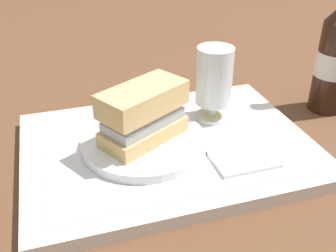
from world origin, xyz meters
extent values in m
plane|color=brown|center=(0.00, 0.00, 0.00)|extent=(3.00, 3.00, 0.00)
cube|color=silver|center=(0.00, 0.00, 0.01)|extent=(0.44, 0.32, 0.02)
cube|color=silver|center=(0.00, 0.00, 0.02)|extent=(0.38, 0.27, 0.00)
cylinder|color=white|center=(-0.04, 0.00, 0.03)|extent=(0.19, 0.19, 0.01)
cube|color=tan|center=(-0.04, 0.00, 0.05)|extent=(0.14, 0.12, 0.02)
cube|color=#9EA3A8|center=(-0.04, 0.00, 0.07)|extent=(0.13, 0.11, 0.02)
cube|color=silver|center=(-0.04, 0.00, 0.08)|extent=(0.12, 0.10, 0.01)
sphere|color=#47932D|center=(0.01, 0.03, 0.09)|extent=(0.04, 0.04, 0.04)
cube|color=tan|center=(-0.04, 0.00, 0.10)|extent=(0.14, 0.12, 0.04)
cylinder|color=silver|center=(0.09, 0.05, 0.02)|extent=(0.06, 0.06, 0.01)
cylinder|color=silver|center=(0.09, 0.05, 0.04)|extent=(0.01, 0.01, 0.02)
cylinder|color=silver|center=(0.09, 0.05, 0.10)|extent=(0.06, 0.06, 0.09)
cylinder|color=gold|center=(0.09, 0.05, 0.07)|extent=(0.06, 0.06, 0.03)
cylinder|color=white|center=(0.09, 0.05, 0.09)|extent=(0.05, 0.05, 0.01)
cube|color=white|center=(0.09, -0.08, 0.02)|extent=(0.09, 0.07, 0.01)
cylinder|color=black|center=(0.33, 0.06, 0.08)|extent=(0.06, 0.06, 0.17)
cylinder|color=silver|center=(0.33, 0.06, 0.09)|extent=(0.07, 0.07, 0.05)
camera|label=1|loc=(-0.16, -0.50, 0.36)|focal=42.92mm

